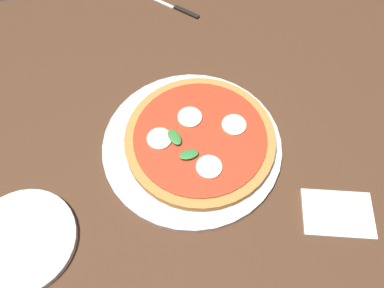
{
  "coord_description": "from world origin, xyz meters",
  "views": [
    {
      "loc": [
        0.17,
        0.36,
        1.42
      ],
      "look_at": [
        0.08,
        -0.03,
        0.74
      ],
      "focal_mm": 36.44,
      "sensor_mm": 36.0,
      "label": 1
    }
  ],
  "objects_px": {
    "serving_tray": "(192,145)",
    "knife": "(175,8)",
    "napkin": "(338,214)",
    "dining_table": "(229,170)",
    "plate_white": "(22,240)",
    "pizza": "(200,139)"
  },
  "relations": [
    {
      "from": "dining_table",
      "to": "napkin",
      "type": "relative_size",
      "value": 9.24
    },
    {
      "from": "plate_white",
      "to": "napkin",
      "type": "bearing_deg",
      "value": 171.71
    },
    {
      "from": "dining_table",
      "to": "pizza",
      "type": "bearing_deg",
      "value": -23.94
    },
    {
      "from": "dining_table",
      "to": "pizza",
      "type": "xyz_separation_m",
      "value": [
        0.06,
        -0.03,
        0.11
      ]
    },
    {
      "from": "knife",
      "to": "plate_white",
      "type": "bearing_deg",
      "value": 53.52
    },
    {
      "from": "pizza",
      "to": "plate_white",
      "type": "xyz_separation_m",
      "value": [
        0.36,
        0.12,
        -0.02
      ]
    },
    {
      "from": "dining_table",
      "to": "napkin",
      "type": "height_order",
      "value": "napkin"
    },
    {
      "from": "dining_table",
      "to": "plate_white",
      "type": "height_order",
      "value": "plate_white"
    },
    {
      "from": "serving_tray",
      "to": "knife",
      "type": "xyz_separation_m",
      "value": [
        -0.05,
        -0.41,
        -0.0
      ]
    },
    {
      "from": "plate_white",
      "to": "knife",
      "type": "distance_m",
      "value": 0.66
    },
    {
      "from": "serving_tray",
      "to": "plate_white",
      "type": "bearing_deg",
      "value": 19.75
    },
    {
      "from": "serving_tray",
      "to": "napkin",
      "type": "distance_m",
      "value": 0.31
    },
    {
      "from": "serving_tray",
      "to": "napkin",
      "type": "xyz_separation_m",
      "value": [
        -0.23,
        0.21,
        -0.0
      ]
    },
    {
      "from": "dining_table",
      "to": "plate_white",
      "type": "xyz_separation_m",
      "value": [
        0.42,
        0.1,
        0.1
      ]
    },
    {
      "from": "plate_white",
      "to": "serving_tray",
      "type": "bearing_deg",
      "value": -160.25
    },
    {
      "from": "serving_tray",
      "to": "napkin",
      "type": "height_order",
      "value": "serving_tray"
    },
    {
      "from": "pizza",
      "to": "plate_white",
      "type": "height_order",
      "value": "pizza"
    },
    {
      "from": "napkin",
      "to": "dining_table",
      "type": "bearing_deg",
      "value": -49.87
    },
    {
      "from": "napkin",
      "to": "knife",
      "type": "relative_size",
      "value": 0.95
    },
    {
      "from": "dining_table",
      "to": "serving_tray",
      "type": "distance_m",
      "value": 0.13
    },
    {
      "from": "dining_table",
      "to": "serving_tray",
      "type": "xyz_separation_m",
      "value": [
        0.08,
        -0.03,
        0.1
      ]
    },
    {
      "from": "serving_tray",
      "to": "knife",
      "type": "relative_size",
      "value": 2.67
    }
  ]
}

